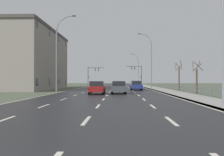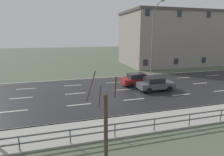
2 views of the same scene
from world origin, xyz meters
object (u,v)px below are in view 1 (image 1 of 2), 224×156
street_lamp_midground (150,62)px  brick_building (23,60)px  street_lamp_distant (138,70)px  traffic_signal_right (138,72)px  traffic_signal_left (92,73)px  car_mid_centre (135,85)px  street_lamp_foreground (221,21)px  car_near_left (119,87)px  street_lamp_left_bank (58,55)px  car_far_right (97,88)px  car_distant (136,85)px

street_lamp_midground → brick_building: brick_building is taller
street_lamp_distant → brick_building: (-23.89, -35.09, 0.39)m
street_lamp_distant → traffic_signal_right: size_ratio=1.73×
traffic_signal_left → car_mid_centre: traffic_signal_left is taller
street_lamp_foreground → car_near_left: bearing=112.0°
traffic_signal_left → car_near_left: 41.27m
brick_building → street_lamp_left_bank: bearing=-47.3°
car_mid_centre → car_near_left: bearing=-101.0°
street_lamp_foreground → street_lamp_distant: (0.02, 64.11, -0.16)m
car_far_right → brick_building: bearing=134.9°
street_lamp_left_bank → car_mid_centre: size_ratio=2.68×
street_lamp_midground → street_lamp_distant: bearing=90.0°
street_lamp_distant → car_near_left: bearing=-97.2°
street_lamp_distant → brick_building: brick_building is taller
car_near_left → street_lamp_left_bank: bearing=154.4°
car_near_left → street_lamp_distant: bearing=82.2°
brick_building → car_distant: bearing=-10.1°
street_lamp_foreground → street_lamp_midground: street_lamp_midground is taller
street_lamp_foreground → brick_building: (-23.87, 29.02, 0.23)m
car_distant → traffic_signal_right: bearing=83.6°
street_lamp_foreground → brick_building: size_ratio=0.50×
car_near_left → street_lamp_midground: bearing=69.4°
car_mid_centre → car_far_right: size_ratio=1.00×
street_lamp_distant → car_distant: bearing=-94.8°
street_lamp_distant → car_distant: 39.16m
car_mid_centre → traffic_signal_left: bearing=114.6°
street_lamp_left_bank → traffic_signal_right: bearing=68.8°
traffic_signal_right → car_mid_centre: traffic_signal_right is taller
street_lamp_foreground → car_distant: bearing=97.3°
street_lamp_distant → street_lamp_midground: bearing=-90.0°
street_lamp_foreground → traffic_signal_right: bearing=90.6°
brick_building → street_lamp_distant: bearing=55.8°
street_lamp_left_bank → car_near_left: bearing=-25.0°
traffic_signal_right → traffic_signal_left: bearing=-178.7°
street_lamp_left_bank → car_distant: (11.59, 6.10, -4.53)m
car_mid_centre → brick_building: brick_building is taller
street_lamp_foreground → traffic_signal_right: street_lamp_foreground is taller
traffic_signal_left → car_far_right: 41.88m
street_lamp_left_bank → brick_building: size_ratio=0.51×
car_distant → street_lamp_distant: bearing=83.8°
brick_building → traffic_signal_right: bearing=49.1°
street_lamp_distant → car_near_left: (-6.15, -48.93, -4.30)m
traffic_signal_right → car_far_right: bearing=-101.1°
traffic_signal_left → car_distant: size_ratio=1.36×
street_lamp_left_bank → car_distant: street_lamp_left_bank is taller
car_distant → street_lamp_midground: bearing=62.9°
street_lamp_distant → traffic_signal_left: size_ratio=1.85×
street_lamp_left_bank → car_near_left: street_lamp_left_bank is taller
car_far_right → street_lamp_midground: bearing=63.5°
traffic_signal_right → car_distant: traffic_signal_right is taller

